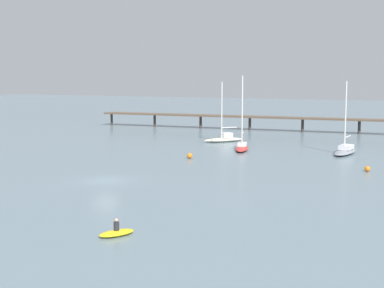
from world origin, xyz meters
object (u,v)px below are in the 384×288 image
(dinghy_yellow, at_px, (117,232))
(mooring_buoy_mid, at_px, (190,156))
(sailboat_cream, at_px, (224,138))
(pier, at_px, (354,115))
(sailboat_gray, at_px, (345,150))
(sailboat_red, at_px, (242,146))
(mooring_buoy_far, at_px, (367,169))

(dinghy_yellow, distance_m, mooring_buoy_mid, 33.60)
(mooring_buoy_mid, bearing_deg, sailboat_cream, 99.36)
(pier, xyz_separation_m, sailboat_cream, (-16.18, -21.08, -2.78))
(mooring_buoy_mid, bearing_deg, sailboat_gray, 36.99)
(sailboat_red, distance_m, mooring_buoy_far, 20.93)
(sailboat_cream, bearing_deg, dinghy_yellow, -74.86)
(pier, xyz_separation_m, sailboat_red, (-10.08, -29.16, -2.77))
(mooring_buoy_far, bearing_deg, mooring_buoy_mid, 179.56)
(sailboat_red, relative_size, sailboat_gray, 1.07)
(sailboat_cream, relative_size, dinghy_yellow, 3.52)
(sailboat_red, distance_m, mooring_buoy_mid, 10.54)
(pier, relative_size, sailboat_cream, 7.72)
(sailboat_gray, bearing_deg, pier, 97.43)
(pier, relative_size, sailboat_red, 7.03)
(sailboat_gray, bearing_deg, dinghy_yellow, -97.83)
(pier, distance_m, dinghy_yellow, 71.25)
(sailboat_gray, relative_size, dinghy_yellow, 3.61)
(pier, bearing_deg, sailboat_red, -109.07)
(dinghy_yellow, relative_size, mooring_buoy_far, 4.28)
(sailboat_cream, xyz_separation_m, dinghy_yellow, (13.54, -50.05, -0.40))
(sailboat_red, bearing_deg, sailboat_cream, 127.04)
(mooring_buoy_mid, bearing_deg, sailboat_red, 72.87)
(pier, distance_m, mooring_buoy_far, 40.36)
(sailboat_cream, height_order, sailboat_red, sailboat_red)
(mooring_buoy_mid, height_order, mooring_buoy_far, mooring_buoy_mid)
(sailboat_cream, bearing_deg, sailboat_gray, -15.91)
(mooring_buoy_mid, xyz_separation_m, mooring_buoy_far, (21.36, -0.16, -0.03))
(dinghy_yellow, bearing_deg, sailboat_cream, 105.14)
(pier, bearing_deg, dinghy_yellow, -92.12)
(sailboat_gray, bearing_deg, mooring_buoy_far, -69.72)
(mooring_buoy_far, bearing_deg, sailboat_cream, 143.05)
(sailboat_cream, bearing_deg, mooring_buoy_far, -36.95)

